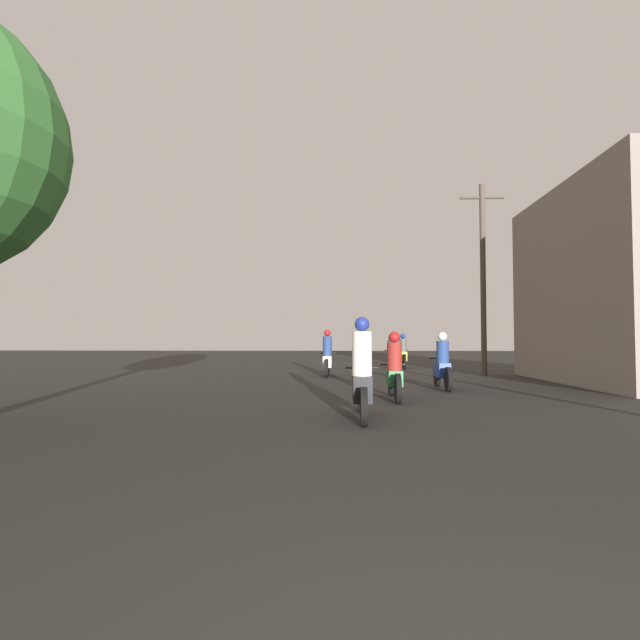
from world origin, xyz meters
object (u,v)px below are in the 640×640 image
motorcycle_orange (391,353)px  utility_pole_far (483,275)px  motorcycle_yellow (403,354)px  motorcycle_green (394,372)px  motorcycle_white (327,358)px  motorcycle_black (362,379)px  motorcycle_blue (442,366)px  building_right_near (632,284)px

motorcycle_orange → utility_pole_far: size_ratio=0.28×
motorcycle_yellow → motorcycle_green: bearing=-89.3°
motorcycle_white → motorcycle_yellow: size_ratio=0.98×
utility_pole_far → motorcycle_orange: bearing=109.5°
motorcycle_orange → motorcycle_black: bearing=-100.3°
utility_pole_far → motorcycle_yellow: bearing=117.9°
motorcycle_yellow → motorcycle_orange: 3.05m
motorcycle_blue → utility_pole_far: 6.57m
motorcycle_blue → motorcycle_orange: 12.81m
motorcycle_yellow → motorcycle_blue: bearing=-82.4°
motorcycle_yellow → building_right_near: 10.08m
motorcycle_orange → motorcycle_blue: bearing=-92.7°
motorcycle_black → motorcycle_green: motorcycle_black is taller
motorcycle_green → utility_pole_far: bearing=62.0°
motorcycle_green → utility_pole_far: size_ratio=0.29×
motorcycle_green → motorcycle_orange: bearing=84.8°
motorcycle_black → motorcycle_green: size_ratio=1.00×
building_right_near → motorcycle_orange: bearing=119.5°
motorcycle_white → motorcycle_orange: 8.78m
building_right_near → utility_pole_far: size_ratio=1.11×
motorcycle_yellow → building_right_near: size_ratio=0.25×
motorcycle_black → utility_pole_far: utility_pole_far is taller
utility_pole_far → motorcycle_white: bearing=-173.5°
motorcycle_white → motorcycle_yellow: bearing=65.7°
utility_pole_far → motorcycle_black: bearing=-115.2°
motorcycle_blue → motorcycle_white: motorcycle_white is taller
motorcycle_orange → utility_pole_far: bearing=-73.9°
motorcycle_black → motorcycle_blue: bearing=61.4°
motorcycle_black → motorcycle_blue: (2.30, 5.08, -0.05)m
motorcycle_black → motorcycle_white: motorcycle_black is taller
motorcycle_green → motorcycle_blue: size_ratio=0.97×
motorcycle_yellow → motorcycle_orange: (-0.28, 3.03, -0.02)m
motorcycle_orange → utility_pole_far: (2.70, -7.60, 3.08)m
motorcycle_black → building_right_near: building_right_near is taller
motorcycle_green → motorcycle_white: bearing=103.4°
motorcycle_yellow → building_right_near: building_right_near is taller
motorcycle_green → motorcycle_yellow: (1.62, 12.20, 0.04)m
motorcycle_blue → motorcycle_black: bearing=-112.3°
motorcycle_yellow → building_right_near: (5.88, -7.85, 2.33)m
building_right_near → motorcycle_black: bearing=-139.8°
motorcycle_yellow → utility_pole_far: bearing=-53.8°
motorcycle_green → motorcycle_orange: motorcycle_orange is taller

